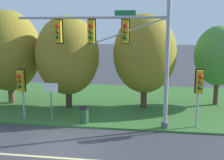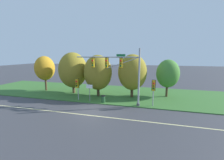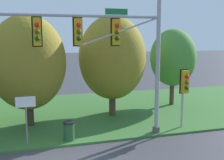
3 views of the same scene
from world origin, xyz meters
TOP-DOWN VIEW (x-y plane):
  - ground_plane at (0.00, 0.00)m, footprint 160.00×160.00m
  - lane_stripe at (0.00, -1.20)m, footprint 36.00×0.16m
  - grass_verge at (0.00, 8.25)m, footprint 48.00×11.50m
  - traffic_signal_mast at (2.40, 2.94)m, footprint 8.32×0.49m
  - pedestrian_signal_near_kerb at (6.71, 3.19)m, footprint 0.46×0.55m
  - pedestrian_signal_further_along at (-3.41, 3.21)m, footprint 0.46×0.55m
  - route_sign_post at (-1.56, 3.09)m, footprint 0.89×0.08m
  - tree_nearest_road at (-11.58, 7.00)m, footprint 3.34×3.34m
  - tree_left_of_mast at (-5.92, 6.61)m, footprint 4.55×4.55m
  - tree_behind_signpost at (-1.41, 6.03)m, footprint 4.21×4.21m
  - tree_mid_verge at (3.67, 6.75)m, footprint 4.19×4.19m
  - tree_tall_centre at (8.70, 8.25)m, footprint 3.31×3.31m
  - trash_bin at (0.39, 3.06)m, footprint 0.56×0.56m

SIDE VIEW (x-z plane):
  - ground_plane at x=0.00m, z-range 0.00..0.00m
  - lane_stripe at x=0.00m, z-range 0.00..0.01m
  - grass_verge at x=0.00m, z-range 0.00..0.10m
  - trash_bin at x=0.39m, z-range 0.11..1.04m
  - route_sign_post at x=-1.56m, z-range 0.51..2.84m
  - pedestrian_signal_further_along at x=-3.41m, z-range 0.76..3.78m
  - pedestrian_signal_near_kerb at x=6.71m, z-range 0.85..4.10m
  - tree_tall_centre at x=8.70m, z-range 0.80..6.35m
  - tree_behind_signpost at x=-1.41m, z-range 0.57..6.79m
  - tree_mid_verge at x=3.67m, z-range 0.63..6.95m
  - tree_left_of_mast at x=-5.92m, z-range 0.56..7.18m
  - tree_nearest_road at x=-11.58m, z-range 1.00..7.01m
  - traffic_signal_mast at x=2.40m, z-range 1.19..8.17m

